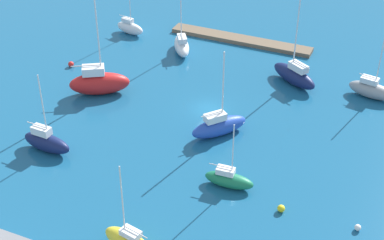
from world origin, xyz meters
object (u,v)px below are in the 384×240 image
(sailboat_red_along_channel, at_px, (99,82))
(sailboat_gray_west_end, at_px, (372,90))
(mooring_buoy_red, at_px, (71,64))
(pier_dock, at_px, (241,40))
(sailboat_blue_mid_basin, at_px, (219,126))
(sailboat_green_lone_north, at_px, (229,179))
(sailboat_navy_east_end, at_px, (294,75))
(mooring_buoy_yellow, at_px, (281,208))
(sailboat_white_inner_mooring, at_px, (182,45))
(sailboat_white_near_pier, at_px, (130,27))
(sailboat_navy_far_south, at_px, (46,142))
(mooring_buoy_white, at_px, (358,228))

(sailboat_red_along_channel, bearing_deg, sailboat_gray_west_end, -8.96)
(sailboat_red_along_channel, xyz_separation_m, mooring_buoy_red, (7.63, -4.71, -1.28))
(sailboat_red_along_channel, bearing_deg, pier_dock, 30.75)
(sailboat_red_along_channel, distance_m, sailboat_blue_mid_basin, 18.09)
(sailboat_green_lone_north, bearing_deg, sailboat_red_along_channel, 150.44)
(sailboat_blue_mid_basin, relative_size, mooring_buoy_red, 13.48)
(mooring_buoy_red, bearing_deg, sailboat_red_along_channel, 148.32)
(sailboat_navy_east_end, bearing_deg, mooring_buoy_red, 46.21)
(pier_dock, distance_m, sailboat_blue_mid_basin, 25.41)
(mooring_buoy_yellow, bearing_deg, sailboat_white_inner_mooring, -49.70)
(sailboat_green_lone_north, xyz_separation_m, sailboat_red_along_channel, (22.33, -10.98, 0.77))
(sailboat_white_near_pier, height_order, sailboat_navy_east_end, sailboat_navy_east_end)
(sailboat_green_lone_north, height_order, sailboat_gray_west_end, sailboat_gray_west_end)
(sailboat_blue_mid_basin, bearing_deg, sailboat_navy_far_south, 162.30)
(sailboat_white_inner_mooring, bearing_deg, sailboat_red_along_channel, 129.46)
(pier_dock, distance_m, mooring_buoy_red, 26.14)
(sailboat_navy_far_south, xyz_separation_m, sailboat_red_along_channel, (1.10, -13.37, 0.44))
(pier_dock, xyz_separation_m, sailboat_white_inner_mooring, (6.84, 6.99, 0.89))
(sailboat_white_near_pier, bearing_deg, sailboat_navy_far_south, -68.39)
(sailboat_green_lone_north, distance_m, sailboat_navy_east_end, 23.79)
(sailboat_green_lone_north, distance_m, mooring_buoy_red, 33.82)
(pier_dock, height_order, sailboat_green_lone_north, sailboat_green_lone_north)
(sailboat_white_near_pier, relative_size, sailboat_red_along_channel, 0.64)
(sailboat_blue_mid_basin, distance_m, sailboat_white_inner_mooring, 21.86)
(sailboat_red_along_channel, height_order, sailboat_white_inner_mooring, sailboat_red_along_channel)
(sailboat_white_near_pier, bearing_deg, pier_dock, 24.56)
(sailboat_navy_far_south, height_order, sailboat_navy_east_end, sailboat_navy_east_end)
(sailboat_gray_west_end, relative_size, mooring_buoy_white, 14.02)
(sailboat_blue_mid_basin, xyz_separation_m, mooring_buoy_white, (-18.12, 9.60, -0.92))
(mooring_buoy_red, bearing_deg, sailboat_white_near_pier, -100.75)
(sailboat_green_lone_north, bearing_deg, pier_dock, 104.15)
(sailboat_gray_west_end, height_order, mooring_buoy_yellow, sailboat_gray_west_end)
(pier_dock, distance_m, sailboat_gray_west_end, 22.91)
(sailboat_white_near_pier, height_order, sailboat_gray_west_end, sailboat_white_near_pier)
(sailboat_green_lone_north, relative_size, mooring_buoy_red, 9.77)
(sailboat_green_lone_north, bearing_deg, sailboat_blue_mid_basin, 114.37)
(sailboat_navy_east_end, bearing_deg, sailboat_blue_mid_basin, 103.47)
(sailboat_navy_far_south, distance_m, sailboat_blue_mid_basin, 19.98)
(pier_dock, xyz_separation_m, sailboat_white_near_pier, (17.03, 4.33, 0.76))
(sailboat_green_lone_north, height_order, sailboat_white_inner_mooring, sailboat_white_inner_mooring)
(sailboat_gray_west_end, bearing_deg, sailboat_green_lone_north, -103.66)
(sailboat_green_lone_north, bearing_deg, sailboat_navy_far_south, -176.96)
(sailboat_red_along_channel, bearing_deg, mooring_buoy_yellow, -54.78)
(pier_dock, xyz_separation_m, sailboat_green_lone_north, (-10.45, 33.08, 0.61))
(sailboat_blue_mid_basin, relative_size, sailboat_white_inner_mooring, 0.92)
(sailboat_navy_east_end, distance_m, mooring_buoy_red, 31.55)
(pier_dock, bearing_deg, sailboat_white_near_pier, 14.28)
(mooring_buoy_red, xyz_separation_m, mooring_buoy_white, (-43.65, 16.86, -0.08))
(mooring_buoy_white, bearing_deg, sailboat_red_along_channel, -18.65)
(sailboat_gray_west_end, relative_size, sailboat_white_inner_mooring, 0.77)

